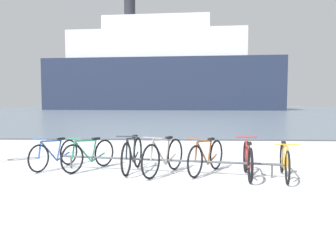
{
  "coord_description": "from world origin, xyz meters",
  "views": [
    {
      "loc": [
        0.37,
        -3.68,
        1.57
      ],
      "look_at": [
        -0.01,
        5.28,
        0.91
      ],
      "focal_mm": 36.44,
      "sensor_mm": 36.0,
      "label": 1
    }
  ],
  "objects": [
    {
      "name": "bike_rack",
      "position": [
        -0.01,
        3.69,
        0.27
      ],
      "size": [
        4.93,
        0.96,
        0.31
      ],
      "color": "#4C5156",
      "rests_on": "ground"
    },
    {
      "name": "bicycle_6",
      "position": [
        2.45,
        3.26,
        0.35
      ],
      "size": [
        0.49,
        1.71,
        0.76
      ],
      "color": "black",
      "rests_on": "ground"
    },
    {
      "name": "bicycle_2",
      "position": [
        -0.74,
        3.8,
        0.38
      ],
      "size": [
        0.46,
        1.69,
        0.84
      ],
      "color": "black",
      "rests_on": "ground"
    },
    {
      "name": "bicycle_4",
      "position": [
        0.89,
        3.67,
        0.36
      ],
      "size": [
        0.89,
        1.53,
        0.8
      ],
      "color": "black",
      "rests_on": "ground"
    },
    {
      "name": "ground",
      "position": [
        0.0,
        53.9,
        -0.04
      ],
      "size": [
        80.0,
        132.0,
        0.08
      ],
      "color": "silver"
    },
    {
      "name": "ferry_ship",
      "position": [
        -3.45,
        59.73,
        6.91
      ],
      "size": [
        42.62,
        14.41,
        20.58
      ],
      "color": "#232D47",
      "rests_on": "ground"
    },
    {
      "name": "bicycle_3",
      "position": [
        -0.03,
        3.55,
        0.38
      ],
      "size": [
        0.82,
        1.62,
        0.84
      ],
      "color": "black",
      "rests_on": "ground"
    },
    {
      "name": "bicycle_5",
      "position": [
        1.72,
        3.33,
        0.36
      ],
      "size": [
        0.46,
        1.7,
        0.8
      ],
      "color": "black",
      "rests_on": "ground"
    },
    {
      "name": "bicycle_0",
      "position": [
        -2.6,
        4.07,
        0.34
      ],
      "size": [
        0.69,
        1.52,
        0.74
      ],
      "color": "black",
      "rests_on": "ground"
    },
    {
      "name": "bicycle_1",
      "position": [
        -1.76,
        3.94,
        0.35
      ],
      "size": [
        0.85,
        1.45,
        0.76
      ],
      "color": "black",
      "rests_on": "ground"
    }
  ]
}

